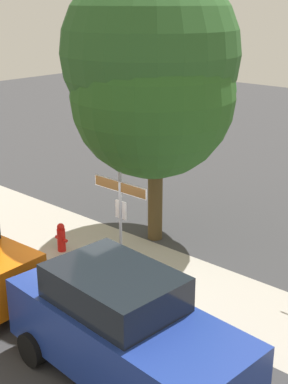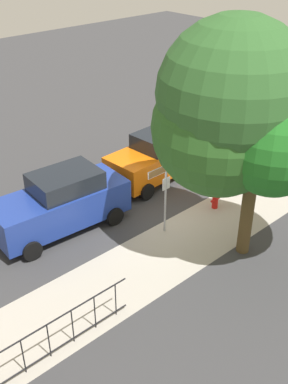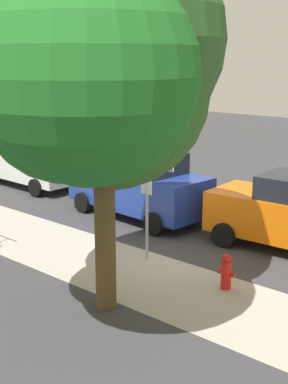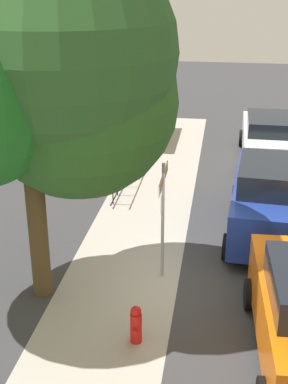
{
  "view_description": "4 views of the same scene",
  "coord_description": "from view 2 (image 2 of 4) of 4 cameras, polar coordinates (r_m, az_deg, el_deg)",
  "views": [
    {
      "loc": [
        8.19,
        -7.64,
        6.27
      ],
      "look_at": [
        0.27,
        1.26,
        2.02
      ],
      "focal_mm": 50.73,
      "sensor_mm": 36.0,
      "label": 1
    },
    {
      "loc": [
        9.64,
        9.56,
        9.19
      ],
      "look_at": [
        0.97,
        0.06,
        1.62
      ],
      "focal_mm": 43.87,
      "sensor_mm": 36.0,
      "label": 2
    },
    {
      "loc": [
        -7.56,
        9.56,
        4.76
      ],
      "look_at": [
        0.48,
        0.34,
        1.63
      ],
      "focal_mm": 49.77,
      "sensor_mm": 36.0,
      "label": 3
    },
    {
      "loc": [
        -10.05,
        -0.78,
        6.5
      ],
      "look_at": [
        0.91,
        0.9,
        1.79
      ],
      "focal_mm": 49.96,
      "sensor_mm": 36.0,
      "label": 4
    }
  ],
  "objects": [
    {
      "name": "street_sign",
      "position": [
        14.95,
        2.67,
        1.29
      ],
      "size": [
        1.55,
        0.07,
        2.72
      ],
      "color": "#9EA0A5",
      "rests_on": "ground_plane"
    },
    {
      "name": "car_orange",
      "position": [
        18.68,
        1.59,
        4.35
      ],
      "size": [
        4.26,
        2.13,
        1.93
      ],
      "rotation": [
        0.0,
        0.0,
        0.05
      ],
      "color": "orange",
      "rests_on": "ground_plane"
    },
    {
      "name": "sidewalk_strip",
      "position": [
        14.53,
        0.3,
        -8.76
      ],
      "size": [
        24.0,
        2.6,
        0.0
      ],
      "primitive_type": "cube",
      "color": "#AAA297",
      "rests_on": "ground_plane"
    },
    {
      "name": "iron_fence",
      "position": [
        11.83,
        -11.51,
        -17.18
      ],
      "size": [
        4.78,
        0.04,
        1.07
      ],
      "color": "black",
      "rests_on": "ground_plane"
    },
    {
      "name": "shade_tree",
      "position": [
        13.15,
        12.58,
        9.0
      ],
      "size": [
        4.93,
        5.41,
        7.2
      ],
      "color": "#503E21",
      "rests_on": "ground_plane"
    },
    {
      "name": "ground_plane",
      "position": [
        16.39,
        2.36,
        -3.64
      ],
      "size": [
        60.0,
        60.0,
        0.0
      ],
      "primitive_type": "plane",
      "color": "#38383A"
    },
    {
      "name": "car_blue",
      "position": [
        15.77,
        -10.03,
        -1.24
      ],
      "size": [
        4.68,
        2.26,
        2.05
      ],
      "rotation": [
        0.0,
        0.0,
        -0.07
      ],
      "color": "navy",
      "rests_on": "ground_plane"
    },
    {
      "name": "fire_hydrant",
      "position": [
        17.15,
        8.66,
        -0.8
      ],
      "size": [
        0.42,
        0.22,
        0.78
      ],
      "color": "red",
      "rests_on": "ground_plane"
    }
  ]
}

